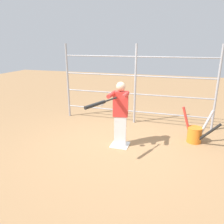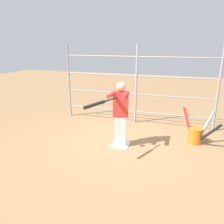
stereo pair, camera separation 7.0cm
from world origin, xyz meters
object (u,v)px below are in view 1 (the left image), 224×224
Objects in this scene: baseball_bat_swinging at (98,104)px; batter at (120,113)px; bat_bucket at (195,133)px; softball_in_flight at (101,104)px.

batter is at bearing -103.27° from baseball_bat_swinging.
batter reaches higher than bat_bucket.
baseball_bat_swinging is 0.95× the size of bat_bucket.
softball_in_flight is 0.11× the size of bat_bucket.
baseball_bat_swinging is 0.40m from softball_in_flight.
softball_in_flight reaches higher than bat_bucket.
bat_bucket is (-1.85, -1.53, -0.98)m from baseball_bat_swinging.
batter is 1.85× the size of baseball_bat_swinging.
bat_bucket is at bearing -157.47° from batter.
batter is 1.76× the size of bat_bucket.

